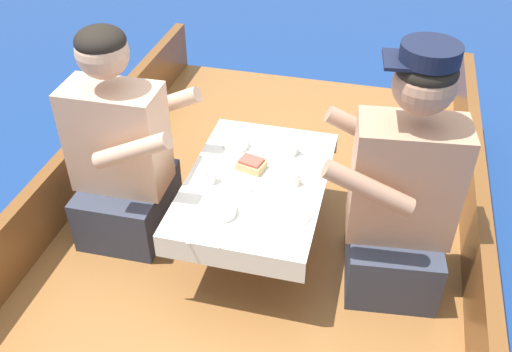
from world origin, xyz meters
TOP-DOWN VIEW (x-y plane):
  - ground_plane at (0.00, 0.00)m, footprint 60.00×60.00m
  - boat_deck at (0.00, 0.00)m, footprint 1.94×3.22m
  - gunwale_port at (-0.94, 0.00)m, footprint 0.06×3.22m
  - gunwale_starboard at (0.94, 0.00)m, footprint 0.06×3.22m
  - cockpit_table at (0.00, -0.01)m, footprint 0.58×0.86m
  - person_port at (-0.59, -0.05)m, footprint 0.53×0.45m
  - person_starboard at (0.59, -0.07)m, footprint 0.56×0.49m
  - plate_sandwich at (-0.04, 0.05)m, footprint 0.21×0.21m
  - plate_bread at (0.18, -0.19)m, footprint 0.17×0.17m
  - sandwich at (-0.04, 0.05)m, footprint 0.13×0.11m
  - bowl_port_near at (-0.15, 0.21)m, footprint 0.11×0.11m
  - bowl_starboard_near at (-0.09, -0.25)m, footprint 0.13×0.13m
  - coffee_cup_port at (0.10, 0.22)m, footprint 0.10×0.07m
  - coffee_cup_starboard at (-0.19, -0.07)m, footprint 0.09×0.06m
  - coffee_cup_center at (0.15, -0.00)m, footprint 0.09×0.06m
  - utensil_spoon_center at (0.01, -0.13)m, footprint 0.08×0.16m
  - utensil_knife_port at (-0.16, -0.37)m, footprint 0.04×0.17m
  - utensil_spoon_starboard at (-0.03, 0.23)m, footprint 0.10×0.16m
  - utensil_spoon_port at (0.03, -0.34)m, footprint 0.11×0.15m

SIDE VIEW (x-z plane):
  - ground_plane at x=0.00m, z-range 0.00..0.00m
  - boat_deck at x=0.00m, z-range 0.00..0.25m
  - gunwale_port at x=-0.94m, z-range 0.25..0.55m
  - gunwale_starboard at x=0.94m, z-range 0.25..0.55m
  - cockpit_table at x=0.00m, z-range 0.39..0.75m
  - utensil_knife_port at x=-0.16m, z-range 0.61..0.61m
  - utensil_spoon_center at x=0.01m, z-range 0.61..0.62m
  - utensil_spoon_starboard at x=-0.03m, z-range 0.61..0.62m
  - utensil_spoon_port at x=0.03m, z-range 0.61..0.62m
  - plate_bread at x=0.18m, z-range 0.61..0.62m
  - plate_sandwich at x=-0.04m, z-range 0.61..0.62m
  - bowl_port_near at x=-0.15m, z-range 0.61..0.65m
  - bowl_starboard_near at x=-0.09m, z-range 0.61..0.65m
  - coffee_cup_center at x=0.15m, z-range 0.61..0.66m
  - coffee_cup_port at x=0.10m, z-range 0.61..0.67m
  - sandwich at x=-0.04m, z-range 0.62..0.66m
  - coffee_cup_starboard at x=-0.19m, z-range 0.61..0.68m
  - person_port at x=-0.59m, z-range 0.16..1.15m
  - person_starboard at x=0.59m, z-range 0.16..1.22m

